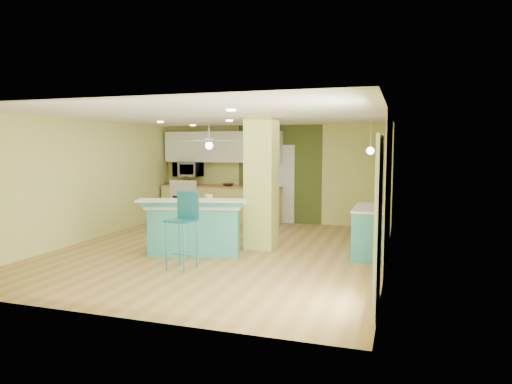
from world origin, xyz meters
TOP-DOWN VIEW (x-y plane):
  - floor at (0.00, 0.00)m, footprint 6.00×7.00m
  - ceiling at (0.00, 0.00)m, footprint 6.00×7.00m
  - wall_back at (0.00, 3.50)m, footprint 6.00×0.01m
  - wall_front at (0.00, -3.50)m, footprint 6.00×0.01m
  - wall_left at (-3.00, 0.00)m, footprint 0.01×7.00m
  - wall_right at (3.00, 0.00)m, footprint 0.01×7.00m
  - wood_panel at (2.99, 0.60)m, footprint 0.02×3.40m
  - olive_accent at (0.20, 3.49)m, footprint 2.20×0.02m
  - interior_door at (0.20, 3.46)m, footprint 0.82×0.05m
  - french_door at (2.97, -2.30)m, footprint 0.04×1.08m
  - column at (0.65, 0.50)m, footprint 0.55×0.55m
  - kitchen_run at (-1.30, 3.20)m, footprint 3.25×0.63m
  - stove at (-2.25, 3.19)m, footprint 0.76×0.66m
  - upper_cabinets at (-1.30, 3.32)m, footprint 3.20×0.34m
  - microwave at (-2.25, 3.20)m, footprint 0.70×0.48m
  - ceiling_fan at (-1.10, 2.00)m, footprint 1.41×1.41m
  - pendant_lamp at (2.65, 0.75)m, footprint 0.14×0.14m
  - wall_decor at (2.96, 0.80)m, footprint 0.03×0.90m
  - peninsula at (-0.39, -0.27)m, footprint 2.03×1.49m
  - bar_stool at (-0.08, -1.33)m, footprint 0.47×0.47m
  - side_counter at (2.70, 0.51)m, footprint 0.58×1.36m
  - fruit_bowl at (-1.08, 3.15)m, footprint 0.34×0.34m
  - canister at (-0.11, -0.28)m, footprint 0.15×0.15m

SIDE VIEW (x-z plane):
  - floor at x=0.00m, z-range -0.01..0.00m
  - side_counter at x=2.70m, z-range 0.00..0.88m
  - stove at x=-2.25m, z-range -0.08..1.00m
  - kitchen_run at x=-1.30m, z-range 0.00..0.94m
  - peninsula at x=-0.39m, z-range -0.04..0.99m
  - bar_stool at x=-0.08m, z-range 0.21..1.44m
  - fruit_bowl at x=-1.08m, z-range 0.94..1.01m
  - canister at x=-0.11m, z-range 0.90..1.09m
  - interior_door at x=0.20m, z-range 0.00..2.00m
  - french_door at x=2.97m, z-range 0.00..2.10m
  - wall_back at x=0.00m, z-range 0.00..2.50m
  - wall_front at x=0.00m, z-range 0.00..2.50m
  - wall_left at x=-3.00m, z-range 0.00..2.50m
  - wall_right at x=3.00m, z-range 0.00..2.50m
  - wood_panel at x=2.99m, z-range 0.00..2.50m
  - olive_accent at x=0.20m, z-range 0.00..2.50m
  - column at x=0.65m, z-range 0.00..2.50m
  - microwave at x=-2.25m, z-range 1.16..1.55m
  - wall_decor at x=2.96m, z-range 1.20..1.90m
  - pendant_lamp at x=2.65m, z-range 1.54..2.23m
  - upper_cabinets at x=-1.30m, z-range 1.55..2.35m
  - ceiling_fan at x=-1.10m, z-range 1.77..2.38m
  - ceiling at x=0.00m, z-range 2.50..2.51m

